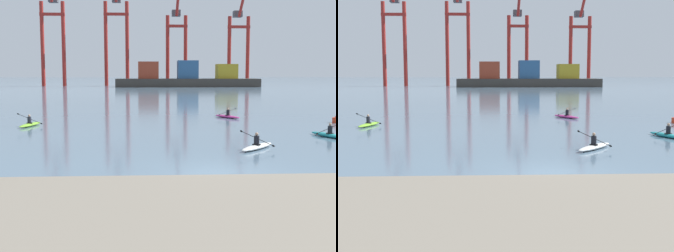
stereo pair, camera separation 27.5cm
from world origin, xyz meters
The scene contains 10 objects.
ground_plane centered at (0.00, 0.00, 0.00)m, with size 800.00×800.00×0.00m, color slate.
container_barge centered at (9.79, 116.96, 2.61)m, with size 42.92×8.25×7.86m.
gantry_crane_west centered at (-31.63, 126.07, 17.75)m, with size 7.79×17.55×35.51m.
gantry_crane_west_mid centered at (-11.95, 129.58, 18.44)m, with size 8.09×20.61×36.56m.
gantry_crane_east_mid centered at (7.65, 130.01, 16.19)m, with size 7.10×18.71×34.02m.
gantry_crane_east centered at (27.84, 128.44, 15.73)m, with size 7.32×16.68×32.82m.
kayak_teal centered at (9.12, 10.45, 0.17)m, with size 2.11×3.41×1.00m.
kayak_magenta centered at (4.72, 23.50, 0.17)m, with size 2.27×3.22×0.95m.
kayak_white centered at (3.18, 6.06, 0.17)m, with size 2.70×2.95×1.01m.
kayak_lime centered at (-12.29, 17.71, 0.17)m, with size 2.13×3.45×1.06m.
Camera 1 is at (-3.16, -18.56, 4.27)m, focal length 48.10 mm.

